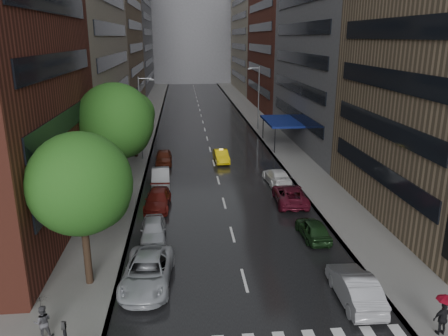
# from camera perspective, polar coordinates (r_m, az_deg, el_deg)

# --- Properties ---
(ground) EXTENTS (220.00, 220.00, 0.00)m
(ground) POSITION_cam_1_polar(r_m,az_deg,el_deg) (22.20, 4.22, -19.76)
(ground) COLOR gray
(ground) RESTS_ON ground
(road) EXTENTS (14.00, 140.00, 0.01)m
(road) POSITION_cam_1_polar(r_m,az_deg,el_deg) (68.91, -2.70, 5.72)
(road) COLOR black
(road) RESTS_ON ground
(sidewalk_left) EXTENTS (4.00, 140.00, 0.15)m
(sidewalk_left) POSITION_cam_1_polar(r_m,az_deg,el_deg) (69.06, -10.21, 5.56)
(sidewalk_left) COLOR gray
(sidewalk_left) RESTS_ON ground
(sidewalk_right) EXTENTS (4.00, 140.00, 0.15)m
(sidewalk_right) POSITION_cam_1_polar(r_m,az_deg,el_deg) (69.90, 4.73, 5.90)
(sidewalk_right) COLOR gray
(sidewalk_right) RESTS_ON ground
(buildings_left) EXTENTS (8.00, 108.00, 38.00)m
(buildings_left) POSITION_cam_1_polar(r_m,az_deg,el_deg) (77.30, -15.01, 18.31)
(buildings_left) COLOR maroon
(buildings_left) RESTS_ON ground
(buildings_right) EXTENTS (8.05, 109.10, 36.00)m
(buildings_right) POSITION_cam_1_polar(r_m,az_deg,el_deg) (76.48, 8.75, 17.97)
(buildings_right) COLOR #937A5B
(buildings_right) RESTS_ON ground
(building_far) EXTENTS (40.00, 14.00, 32.00)m
(building_far) POSITION_cam_1_polar(r_m,az_deg,el_deg) (135.62, -4.32, 17.92)
(building_far) COLOR slate
(building_far) RESTS_ON ground
(tree_near) EXTENTS (5.42, 5.42, 8.64)m
(tree_near) POSITION_cam_1_polar(r_m,az_deg,el_deg) (23.73, -18.28, -1.99)
(tree_near) COLOR #382619
(tree_near) RESTS_ON ground
(tree_mid) EXTENTS (6.16, 6.16, 9.81)m
(tree_mid) POSITION_cam_1_polar(r_m,az_deg,el_deg) (35.99, -14.04, 5.90)
(tree_mid) COLOR #382619
(tree_mid) RESTS_ON ground
(tree_far) EXTENTS (4.63, 4.63, 7.39)m
(tree_far) POSITION_cam_1_polar(r_m,az_deg,el_deg) (49.70, -11.69, 6.99)
(tree_far) COLOR #382619
(tree_far) RESTS_ON ground
(taxi) EXTENTS (1.66, 4.14, 1.34)m
(taxi) POSITION_cam_1_polar(r_m,az_deg,el_deg) (47.82, -0.38, 1.59)
(taxi) COLOR yellow
(taxi) RESTS_ON ground
(parked_cars_left) EXTENTS (2.97, 29.29, 1.57)m
(parked_cars_left) POSITION_cam_1_polar(r_m,az_deg,el_deg) (33.86, -8.80, -5.02)
(parked_cars_left) COLOR #A8ACB2
(parked_cars_left) RESTS_ON ground
(parked_cars_right) EXTENTS (2.75, 23.99, 1.60)m
(parked_cars_right) POSITION_cam_1_polar(r_m,az_deg,el_deg) (33.37, 9.97, -5.43)
(parked_cars_right) COLOR #A0A0A5
(parked_cars_right) RESTS_ON ground
(ped_black_umbrella) EXTENTS (0.96, 0.98, 2.09)m
(ped_black_umbrella) POSITION_cam_1_polar(r_m,az_deg,el_deg) (22.01, -22.72, -17.14)
(ped_black_umbrella) COLOR #49484D
(ped_black_umbrella) RESTS_ON sidewalk_left
(ped_red_umbrella) EXTENTS (0.97, 0.82, 2.01)m
(ped_red_umbrella) POSITION_cam_1_polar(r_m,az_deg,el_deg) (22.95, 26.81, -16.39)
(ped_red_umbrella) COLOR black
(ped_red_umbrella) RESTS_ON sidewalk_right
(street_lamp_left) EXTENTS (1.74, 0.22, 9.00)m
(street_lamp_left) POSITION_cam_1_polar(r_m,az_deg,el_deg) (48.49, -10.78, 6.61)
(street_lamp_left) COLOR gray
(street_lamp_left) RESTS_ON sidewalk_left
(street_lamp_right) EXTENTS (1.74, 0.22, 9.00)m
(street_lamp_right) POSITION_cam_1_polar(r_m,az_deg,el_deg) (64.05, 4.47, 9.27)
(street_lamp_right) COLOR gray
(street_lamp_right) RESTS_ON sidewalk_right
(awning) EXTENTS (4.00, 8.00, 3.12)m
(awning) POSITION_cam_1_polar(r_m,az_deg,el_deg) (54.89, 7.52, 6.07)
(awning) COLOR navy
(awning) RESTS_ON sidewalk_right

